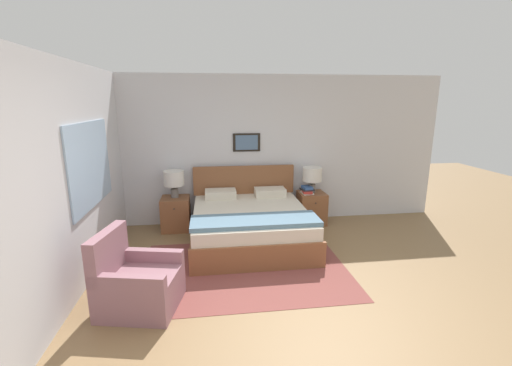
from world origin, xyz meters
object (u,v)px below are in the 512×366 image
(nightstand_by_door, at_px, (311,208))
(table_lamp_by_door, at_px, (312,175))
(bed, at_px, (250,224))
(nightstand_near_window, at_px, (176,214))
(table_lamp_near_window, at_px, (174,179))
(armchair, at_px, (136,283))

(nightstand_by_door, xyz_separation_m, table_lamp_by_door, (0.00, 0.03, 0.59))
(bed, bearing_deg, nightstand_near_window, 148.83)
(table_lamp_near_window, bearing_deg, bed, -32.02)
(armchair, relative_size, table_lamp_near_window, 1.96)
(armchair, distance_m, table_lamp_near_window, 2.39)
(table_lamp_near_window, height_order, table_lamp_by_door, same)
(nightstand_by_door, bearing_deg, armchair, -138.69)
(table_lamp_by_door, bearing_deg, bed, -147.92)
(armchair, relative_size, nightstand_by_door, 1.58)
(armchair, height_order, nightstand_by_door, armchair)
(nightstand_by_door, distance_m, table_lamp_by_door, 0.59)
(armchair, distance_m, nightstand_by_door, 3.45)
(bed, distance_m, armchair, 2.09)
(nightstand_near_window, xyz_separation_m, table_lamp_by_door, (2.39, 0.03, 0.59))
(nightstand_near_window, height_order, table_lamp_near_window, table_lamp_near_window)
(nightstand_near_window, relative_size, table_lamp_near_window, 1.24)
(armchair, height_order, nightstand_near_window, armchair)
(armchair, bearing_deg, table_lamp_near_window, -172.96)
(nightstand_near_window, relative_size, table_lamp_by_door, 1.24)
(nightstand_near_window, height_order, nightstand_by_door, same)
(nightstand_by_door, xyz_separation_m, table_lamp_near_window, (-2.39, 0.03, 0.59))
(bed, relative_size, table_lamp_near_window, 4.22)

